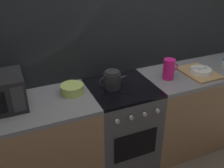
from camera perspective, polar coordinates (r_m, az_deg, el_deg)
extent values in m
plane|color=#6B6054|center=(2.89, 1.90, -16.53)|extent=(8.00, 8.00, 0.00)
cube|color=gray|center=(2.50, -0.88, 8.71)|extent=(3.60, 0.05, 2.40)
cube|color=#A8B2BC|center=(2.48, -0.67, 8.55)|extent=(3.58, 0.01, 2.39)
cube|color=#997251|center=(2.44, -18.06, -14.43)|extent=(1.20, 0.60, 0.86)
cube|color=gray|center=(2.18, -19.78, -5.55)|extent=(1.20, 0.60, 0.04)
cube|color=#4C4C51|center=(2.60, 2.05, -9.67)|extent=(0.60, 0.60, 0.87)
cube|color=black|center=(2.36, 2.23, -0.95)|extent=(0.59, 0.59, 0.03)
cube|color=black|center=(2.39, 5.28, -13.43)|extent=(0.42, 0.01, 0.28)
cylinder|color=#B7B7BC|center=(2.10, 1.17, -8.30)|extent=(0.04, 0.02, 0.04)
cylinder|color=#B7B7BC|center=(2.15, 4.30, -7.48)|extent=(0.04, 0.02, 0.04)
cylinder|color=#B7B7BC|center=(2.20, 7.28, -6.68)|extent=(0.04, 0.02, 0.04)
cylinder|color=#B7B7BC|center=(2.26, 10.10, -5.89)|extent=(0.04, 0.02, 0.04)
cube|color=#997251|center=(3.04, 17.64, -5.18)|extent=(1.20, 0.60, 0.86)
cube|color=gray|center=(2.83, 18.92, 2.51)|extent=(1.20, 0.60, 0.04)
cube|color=#333338|center=(2.01, -20.06, -3.27)|extent=(0.09, 0.01, 0.21)
cylinder|color=#262628|center=(2.30, 0.06, 0.78)|extent=(0.15, 0.15, 0.15)
cylinder|color=#262628|center=(2.26, 0.06, 2.66)|extent=(0.13, 0.13, 0.02)
cone|color=#262628|center=(2.33, 2.54, 1.60)|extent=(0.10, 0.04, 0.05)
torus|color=#262628|center=(2.26, -1.92, 0.56)|extent=(0.08, 0.01, 0.08)
cylinder|color=#B7D166|center=(2.26, -8.82, -1.11)|extent=(0.20, 0.20, 0.08)
cylinder|color=#E5197A|center=(2.52, 12.47, 3.25)|extent=(0.11, 0.11, 0.20)
torus|color=#E5197A|center=(2.55, 13.73, 3.69)|extent=(0.08, 0.01, 0.08)
cube|color=tan|center=(2.74, 18.71, 2.41)|extent=(0.30, 0.40, 0.02)
cylinder|color=white|center=(2.72, 19.03, 2.57)|extent=(0.22, 0.22, 0.01)
cylinder|color=white|center=(2.72, 19.08, 2.83)|extent=(0.21, 0.21, 0.01)
cylinder|color=white|center=(2.71, 19.12, 3.10)|extent=(0.21, 0.21, 0.01)
cylinder|color=silver|center=(2.72, 19.47, 3.38)|extent=(0.16, 0.07, 0.01)
cube|color=silver|center=(2.70, 18.70, 3.33)|extent=(0.16, 0.09, 0.00)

